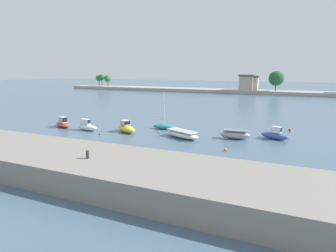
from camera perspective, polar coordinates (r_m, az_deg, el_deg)
name	(u,v)px	position (r m, az deg, el deg)	size (l,w,h in m)	color
ground_plane	(66,145)	(35.74, -20.74, -3.72)	(400.00, 400.00, 0.00)	#476075
seawall_embankment	(11,153)	(30.91, -30.12, -4.97)	(90.52, 7.75, 2.04)	gray
mooring_bollard	(88,154)	(22.91, -16.56, -5.75)	(0.25, 0.25, 0.66)	#2D2D33
moored_boat_0	(63,124)	(46.85, -21.24, 0.49)	(4.24, 3.04, 1.68)	#C63833
moored_boat_1	(87,126)	(43.02, -16.66, -0.08)	(3.73, 1.45, 1.72)	white
moored_boat_2	(126,128)	(40.55, -8.77, -0.39)	(4.45, 3.50, 1.73)	yellow
moored_boat_3	(164,126)	(42.16, -0.76, -0.06)	(3.72, 1.78, 5.83)	teal
moored_boat_4	(182,134)	(36.89, 2.97, -1.71)	(5.88, 4.05, 1.01)	white
moored_boat_5	(235,135)	(37.21, 13.94, -1.76)	(3.98, 1.70, 1.22)	#9E9EA3
moored_boat_6	(275,135)	(38.73, 21.56, -1.74)	(3.84, 2.28, 1.72)	#3856A8
mooring_buoy_0	(81,125)	(46.21, -17.75, 0.11)	(0.36, 0.36, 0.36)	orange
mooring_buoy_1	(226,150)	(31.60, 12.01, -4.88)	(0.33, 0.33, 0.33)	orange
mooring_buoy_2	(159,132)	(39.37, -1.85, -1.35)	(0.29, 0.29, 0.29)	orange
mooring_buoy_3	(100,134)	(39.71, -14.19, -1.61)	(0.27, 0.27, 0.27)	red
mooring_buoy_4	(290,130)	(44.69, 24.22, -0.72)	(0.42, 0.42, 0.42)	red
distant_shoreline	(229,88)	(110.93, 12.62, 7.74)	(139.29, 10.21, 8.64)	#9E998C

